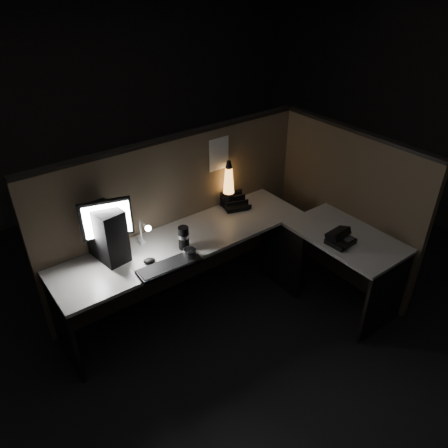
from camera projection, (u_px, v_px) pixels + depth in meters
floor at (241, 333)px, 3.80m from camera, size 6.00×6.00×0.00m
room_shell at (245, 162)px, 2.94m from camera, size 6.00×6.00×6.00m
partition_back at (179, 216)px, 4.03m from camera, size 2.66×0.06×1.50m
partition_right at (344, 208)px, 4.14m from camera, size 0.06×1.66×1.50m
desk at (240, 259)px, 3.75m from camera, size 2.60×1.60×0.73m
pc_tower at (103, 231)px, 3.43m from camera, size 0.25×0.45×0.45m
monitor at (107, 224)px, 3.37m from camera, size 0.39×0.17×0.51m
keyboard at (170, 266)px, 3.40m from camera, size 0.52×0.19×0.03m
mouse at (149, 261)px, 3.45m from camera, size 0.11×0.09×0.04m
clip_lamp at (145, 233)px, 3.55m from camera, size 0.05×0.20×0.25m
organizer at (235, 203)px, 4.19m from camera, size 0.27×0.25×0.17m
lava_lamp at (229, 188)px, 4.12m from camera, size 0.13×0.13×0.47m
travel_mug at (184, 238)px, 3.57m from camera, size 0.09×0.09×0.20m
steel_mug at (190, 254)px, 3.48m from camera, size 0.14×0.14×0.09m
figurine at (230, 203)px, 4.18m from camera, size 0.05×0.05×0.05m
pinned_paper at (219, 154)px, 3.95m from camera, size 0.21×0.00×0.31m
desk_phone at (339, 238)px, 3.66m from camera, size 0.22×0.23×0.13m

